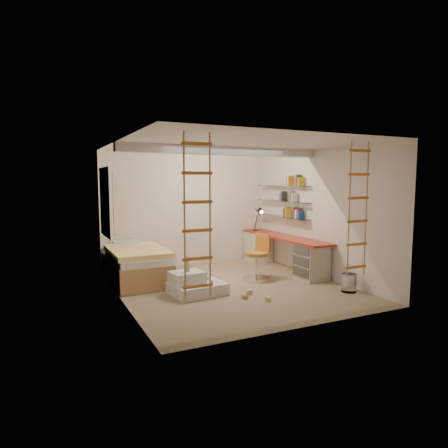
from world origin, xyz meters
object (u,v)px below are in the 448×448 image
desk (283,251)px  bed (136,264)px  play_platform (194,285)px  swivel_chair (257,263)px

desk → bed: desk is taller
desk → play_platform: bearing=-158.1°
bed → play_platform: (0.70, -1.37, -0.17)m
desk → swivel_chair: 1.16m
desk → play_platform: desk is taller
swivel_chair → play_platform: bearing=-164.6°
desk → play_platform: (-2.50, -1.00, -0.25)m
swivel_chair → desk: bearing=30.5°
swivel_chair → play_platform: size_ratio=0.94×
bed → swivel_chair: (2.20, -0.95, 0.00)m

